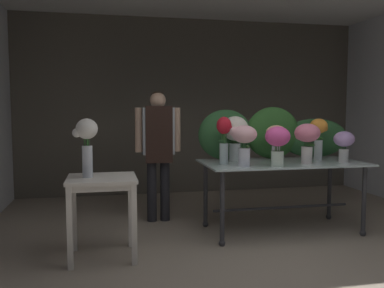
# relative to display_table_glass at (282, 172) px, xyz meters

# --- Properties ---
(ground_plane) EXTENTS (8.70, 8.70, 0.00)m
(ground_plane) POSITION_rel_display_table_glass_xyz_m (-0.53, 0.51, -0.69)
(ground_plane) COLOR gray
(wall_back) EXTENTS (5.85, 0.12, 2.90)m
(wall_back) POSITION_rel_display_table_glass_xyz_m (-0.53, 2.49, 0.76)
(wall_back) COLOR #5B564C
(wall_back) RESTS_ON ground
(display_table_glass) EXTENTS (1.84, 0.92, 0.82)m
(display_table_glass) POSITION_rel_display_table_glass_xyz_m (0.00, 0.00, 0.00)
(display_table_glass) COLOR silver
(display_table_glass) RESTS_ON ground
(side_table_white) EXTENTS (0.64, 0.59, 0.78)m
(side_table_white) POSITION_rel_display_table_glass_xyz_m (-2.02, -0.44, -0.03)
(side_table_white) COLOR silver
(side_table_white) RESTS_ON ground
(florist) EXTENTS (0.57, 0.24, 1.63)m
(florist) POSITION_rel_display_table_glass_xyz_m (-1.34, 0.73, 0.32)
(florist) COLOR #232328
(florist) RESTS_ON ground
(foliage_backdrop) EXTENTS (1.94, 0.28, 0.63)m
(foliage_backdrop) POSITION_rel_display_table_glass_xyz_m (0.01, 0.34, 0.41)
(foliage_backdrop) COLOR #28562D
(foliage_backdrop) RESTS_ON display_table_glass
(vase_peach_lilies) EXTENTS (0.27, 0.23, 0.42)m
(vase_peach_lilies) POSITION_rel_display_table_glass_xyz_m (-0.09, -0.02, 0.41)
(vase_peach_lilies) COLOR silver
(vase_peach_lilies) RESTS_ON display_table_glass
(vase_lilac_anemones) EXTENTS (0.23, 0.23, 0.35)m
(vase_lilac_anemones) POSITION_rel_display_table_glass_xyz_m (0.67, -0.16, 0.35)
(vase_lilac_anemones) COLOR silver
(vase_lilac_anemones) RESTS_ON display_table_glass
(vase_ivory_dahlias) EXTENTS (0.31, 0.31, 0.52)m
(vase_ivory_dahlias) POSITION_rel_display_table_glass_xyz_m (-0.52, 0.17, 0.46)
(vase_ivory_dahlias) COLOR silver
(vase_ivory_dahlias) RESTS_ON display_table_glass
(vase_sunset_freesia) EXTENTS (0.21, 0.21, 0.49)m
(vase_sunset_freesia) POSITION_rel_display_table_glass_xyz_m (0.48, 0.06, 0.44)
(vase_sunset_freesia) COLOR silver
(vase_sunset_freesia) RESTS_ON display_table_glass
(vase_blush_tulips) EXTENTS (0.29, 0.27, 0.43)m
(vase_blush_tulips) POSITION_rel_display_table_glass_xyz_m (-0.56, -0.25, 0.41)
(vase_blush_tulips) COLOR silver
(vase_blush_tulips) RESTS_ON display_table_glass
(vase_rosy_stock) EXTENTS (0.28, 0.28, 0.45)m
(vase_rosy_stock) POSITION_rel_display_table_glass_xyz_m (0.19, -0.20, 0.41)
(vase_rosy_stock) COLOR silver
(vase_rosy_stock) RESTS_ON display_table_glass
(vase_crimson_hydrangea) EXTENTS (0.17, 0.16, 0.52)m
(vase_crimson_hydrangea) POSITION_rel_display_table_glass_xyz_m (-0.71, -0.04, 0.43)
(vase_crimson_hydrangea) COLOR silver
(vase_crimson_hydrangea) RESTS_ON display_table_glass
(vase_fuchsia_carnations) EXTENTS (0.26, 0.26, 0.42)m
(vase_fuchsia_carnations) POSITION_rel_display_table_glass_xyz_m (-0.21, -0.34, 0.39)
(vase_fuchsia_carnations) COLOR silver
(vase_fuchsia_carnations) RESTS_ON display_table_glass
(vase_white_roses_tall) EXTENTS (0.23, 0.20, 0.55)m
(vase_white_roses_tall) POSITION_rel_display_table_glass_xyz_m (-2.16, -0.44, 0.44)
(vase_white_roses_tall) COLOR silver
(vase_white_roses_tall) RESTS_ON side_table_white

